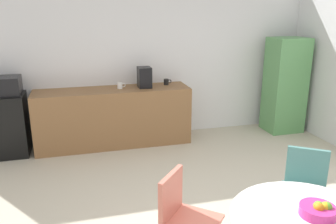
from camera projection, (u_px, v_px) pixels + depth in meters
The scene contains 11 objects.
wall_back at pixel (134, 59), 5.66m from camera, with size 6.00×0.10×2.60m, color silver.
counter_block at pixel (114, 117), 5.48m from camera, with size 2.39×0.60×0.90m, color brown.
mini_fridge at pixel (8, 125), 5.10m from camera, with size 0.54×0.54×0.91m, color black.
microwave at pixel (3, 86), 4.93m from camera, with size 0.48×0.38×0.26m, color black.
locker_cabinet at pixel (285, 85), 6.02m from camera, with size 0.60×0.50×1.63m, color #599959.
chair_coral at pixel (181, 210), 2.83m from camera, with size 0.59×0.59×0.83m.
chair_teal at pixel (305, 182), 3.28m from camera, with size 0.59×0.59×0.83m.
fruit_bowl at pixel (319, 210), 2.39m from camera, with size 0.25×0.25×0.11m.
mug_white at pixel (166, 82), 5.65m from camera, with size 0.13×0.08×0.09m.
mug_green at pixel (120, 86), 5.38m from camera, with size 0.13×0.08×0.09m.
coffee_maker at pixel (144, 77), 5.43m from camera, with size 0.20×0.24×0.32m, color black.
Camera 1 is at (-0.94, -2.62, 2.10)m, focal length 37.20 mm.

